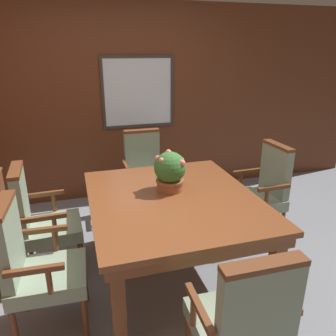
{
  "coord_description": "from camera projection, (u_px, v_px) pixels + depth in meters",
  "views": [
    {
      "loc": [
        -0.58,
        -2.27,
        1.9
      ],
      "look_at": [
        0.16,
        0.23,
        0.95
      ],
      "focal_mm": 35.0,
      "sensor_mm": 36.0,
      "label": 1
    }
  ],
  "objects": [
    {
      "name": "chair_head_far",
      "position": [
        145.0,
        171.0,
        3.88
      ],
      "size": [
        0.51,
        0.5,
        1.01
      ],
      "rotation": [
        0.0,
        0.0,
        0.0
      ],
      "color": "brown",
      "rests_on": "ground_plane"
    },
    {
      "name": "chair_left_far",
      "position": [
        40.0,
        218.0,
        2.79
      ],
      "size": [
        0.52,
        0.52,
        1.01
      ],
      "rotation": [
        0.0,
        0.0,
        1.62
      ],
      "color": "brown",
      "rests_on": "ground_plane"
    },
    {
      "name": "chair_head_near",
      "position": [
        243.0,
        322.0,
        1.73
      ],
      "size": [
        0.51,
        0.51,
        1.01
      ],
      "rotation": [
        0.0,
        0.0,
        3.13
      ],
      "color": "brown",
      "rests_on": "ground_plane"
    },
    {
      "name": "ground_plane",
      "position": [
        158.0,
        280.0,
        2.85
      ],
      "size": [
        14.0,
        14.0,
        0.0
      ],
      "primitive_type": "plane",
      "color": "gray"
    },
    {
      "name": "chair_right_far",
      "position": [
        263.0,
        189.0,
        3.37
      ],
      "size": [
        0.52,
        0.52,
        1.01
      ],
      "rotation": [
        0.0,
        0.0,
        -1.54
      ],
      "color": "brown",
      "rests_on": "ground_plane"
    },
    {
      "name": "potted_plant",
      "position": [
        170.0,
        171.0,
        2.78
      ],
      "size": [
        0.27,
        0.27,
        0.36
      ],
      "color": "#9E5638",
      "rests_on": "dining_table"
    },
    {
      "name": "dining_table",
      "position": [
        173.0,
        207.0,
        2.74
      ],
      "size": [
        1.36,
        1.56,
        0.75
      ],
      "color": "brown",
      "rests_on": "ground_plane"
    },
    {
      "name": "chair_left_near",
      "position": [
        34.0,
        264.0,
        2.2
      ],
      "size": [
        0.52,
        0.52,
        1.01
      ],
      "rotation": [
        0.0,
        0.0,
        1.53
      ],
      "color": "brown",
      "rests_on": "ground_plane"
    },
    {
      "name": "wall_back",
      "position": [
        119.0,
        104.0,
        4.18
      ],
      "size": [
        7.2,
        0.08,
        2.45
      ],
      "color": "#5B2D19",
      "rests_on": "ground_plane"
    }
  ]
}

